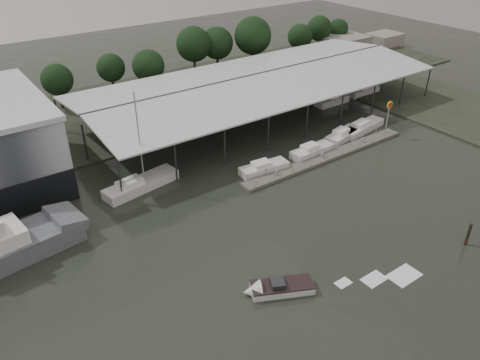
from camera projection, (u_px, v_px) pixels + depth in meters
ground at (293, 233)px, 49.53m from camera, size 200.00×200.00×0.00m
land_strip_far at (128, 110)px, 78.80m from camera, size 140.00×30.00×0.30m
land_strip_east at (454, 109)px, 79.07m from camera, size 20.00×60.00×0.30m
covered_boat_shed at (259, 78)px, 74.49m from camera, size 58.24×24.00×6.96m
floating_dock at (327, 157)px, 63.94m from camera, size 28.00×2.00×1.40m
shell_fuel_sign at (389, 112)px, 68.07m from camera, size 1.10×0.18×5.55m
distant_commercial_buildings at (357, 43)px, 109.45m from camera, size 22.00×8.00×4.00m
white_sailboat at (140, 184)px, 56.82m from camera, size 9.87×4.07×12.47m
speedboat_underway at (276, 288)px, 41.85m from camera, size 16.20×8.89×2.00m
moored_cruiser_0 at (264, 168)px, 60.41m from camera, size 6.76×2.85×1.70m
moored_cruiser_1 at (312, 151)px, 64.61m from camera, size 6.71×2.37×1.70m
moored_cruiser_2 at (343, 135)px, 69.02m from camera, size 7.16×3.64×1.70m
moored_cruiser_3 at (362, 127)px, 71.37m from camera, size 8.95×3.57×1.70m
horizon_tree_line at (226, 44)px, 92.20m from camera, size 70.06×10.62×11.08m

